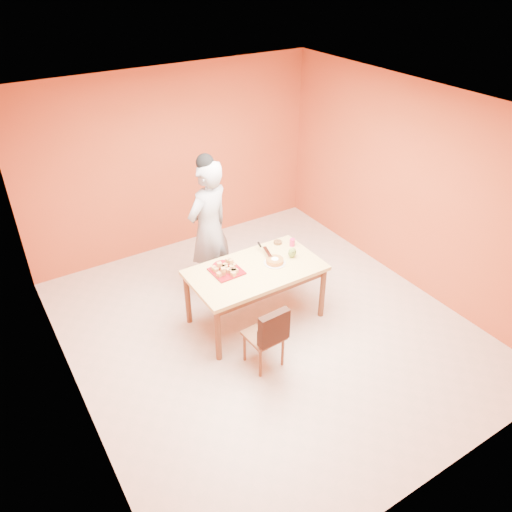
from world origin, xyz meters
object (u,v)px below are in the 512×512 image
magenta_glass (292,242)px  dining_chair (265,335)px  red_dinner_plate (223,266)px  egg_ornament (292,253)px  dining_table (256,275)px  checker_tin (278,242)px  person (209,229)px  pastry_platter (227,271)px  sponge_cake (275,261)px

magenta_glass → dining_chair: bearing=-137.6°
red_dinner_plate → egg_ornament: bearing=-17.5°
dining_table → red_dinner_plate: size_ratio=5.98×
checker_tin → magenta_glass: bearing=-48.7°
dining_table → checker_tin: bearing=31.8°
dining_chair → person: bearing=80.9°
pastry_platter → red_dinner_plate: bearing=80.8°
red_dinner_plate → magenta_glass: size_ratio=2.75×
egg_ornament → person: bearing=140.1°
dining_table → egg_ornament: (0.52, -0.02, 0.16)m
magenta_glass → red_dinner_plate: bearing=177.8°
egg_ornament → checker_tin: bearing=96.8°
red_dinner_plate → egg_ornament: size_ratio=1.98×
sponge_cake → dining_chair: bearing=-130.4°
dining_table → dining_chair: bearing=-115.0°
dining_table → red_dinner_plate: 0.40m
person → pastry_platter: bearing=57.8°
magenta_glass → checker_tin: 0.19m
dining_chair → person: person is taller
dining_chair → egg_ornament: size_ratio=6.12×
sponge_cake → egg_ornament: 0.26m
pastry_platter → sponge_cake: bearing=-14.2°
dining_chair → pastry_platter: dining_chair is taller
egg_ornament → magenta_glass: bearing=66.5°
dining_chair → magenta_glass: 1.43m
pastry_platter → egg_ornament: size_ratio=2.55×
magenta_glass → checker_tin: size_ratio=0.90×
pastry_platter → red_dinner_plate: size_ratio=1.29×
dining_table → pastry_platter: 0.36m
dining_chair → red_dinner_plate: (0.03, 0.97, 0.34)m
dining_chair → checker_tin: size_ratio=7.67×
sponge_cake → red_dinner_plate: bearing=155.2°
red_dinner_plate → egg_ornament: egg_ornament is taller
dining_chair → person: (0.17, 1.59, 0.51)m
pastry_platter → red_dinner_plate: pastry_platter is taller
dining_table → sponge_cake: size_ratio=7.49×
pastry_platter → magenta_glass: bearing=4.3°
magenta_glass → checker_tin: bearing=131.3°
sponge_cake → magenta_glass: 0.48m
red_dinner_plate → sponge_cake: sponge_cake is taller
red_dinner_plate → checker_tin: 0.87m
egg_ornament → sponge_cake: bearing=-167.4°
checker_tin → dining_table: bearing=-148.2°
pastry_platter → sponge_cake: 0.61m
person → sponge_cake: (0.43, -0.89, -0.14)m
pastry_platter → egg_ornament: 0.86m
pastry_platter → sponge_cake: (0.59, -0.15, 0.03)m
dining_table → pastry_platter: size_ratio=4.64×
dining_chair → checker_tin: 1.44m
red_dinner_plate → magenta_glass: bearing=-2.2°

